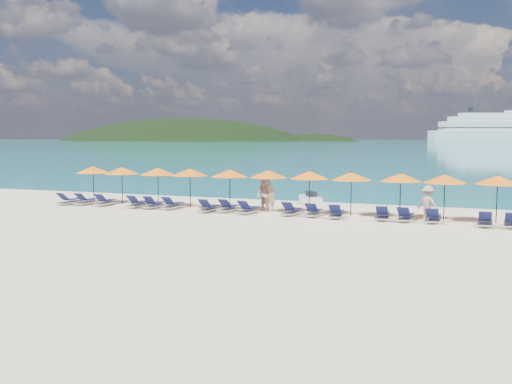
% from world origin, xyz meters
% --- Properties ---
extents(ground, '(1400.00, 1400.00, 0.00)m').
position_xyz_m(ground, '(0.00, 0.00, 0.00)').
color(ground, beige).
extents(sea, '(1600.00, 1300.00, 0.01)m').
position_xyz_m(sea, '(0.00, 660.00, 0.01)').
color(sea, '#1FA9B2').
rests_on(sea, ground).
extents(headland_main, '(374.00, 242.00, 126.50)m').
position_xyz_m(headland_main, '(-300.00, 540.00, -38.00)').
color(headland_main, black).
rests_on(headland_main, ground).
extents(headland_small, '(162.00, 126.00, 85.50)m').
position_xyz_m(headland_small, '(-150.00, 560.00, -35.00)').
color(headland_small, black).
rests_on(headland_small, ground).
extents(cruise_ship, '(130.12, 74.18, 37.09)m').
position_xyz_m(cruise_ship, '(32.18, 544.88, 9.65)').
color(cruise_ship, silver).
rests_on(cruise_ship, ground).
extents(jetski, '(1.87, 2.32, 0.79)m').
position_xyz_m(jetski, '(1.41, 8.31, 0.32)').
color(jetski, white).
rests_on(jetski, ground).
extents(beachgoer_a, '(0.69, 0.62, 1.58)m').
position_xyz_m(beachgoer_a, '(0.17, 4.73, 0.79)').
color(beachgoer_a, tan).
rests_on(beachgoer_a, ground).
extents(beachgoer_b, '(1.05, 0.87, 1.88)m').
position_xyz_m(beachgoer_b, '(-0.09, 4.40, 0.94)').
color(beachgoer_b, tan).
rests_on(beachgoer_b, ground).
extents(beachgoer_c, '(1.23, 0.96, 1.73)m').
position_xyz_m(beachgoer_c, '(8.44, 3.80, 0.87)').
color(beachgoer_c, tan).
rests_on(beachgoer_c, ground).
extents(umbrella_0, '(2.10, 2.10, 2.28)m').
position_xyz_m(umbrella_0, '(-11.46, 4.81, 2.02)').
color(umbrella_0, black).
rests_on(umbrella_0, ground).
extents(umbrella_1, '(2.10, 2.10, 2.28)m').
position_xyz_m(umbrella_1, '(-9.26, 4.64, 2.02)').
color(umbrella_1, black).
rests_on(umbrella_1, ground).
extents(umbrella_2, '(2.10, 2.10, 2.28)m').
position_xyz_m(umbrella_2, '(-6.82, 4.71, 2.02)').
color(umbrella_2, black).
rests_on(umbrella_2, ground).
extents(umbrella_3, '(2.10, 2.10, 2.28)m').
position_xyz_m(umbrella_3, '(-4.71, 4.71, 2.02)').
color(umbrella_3, black).
rests_on(umbrella_3, ground).
extents(umbrella_4, '(2.10, 2.10, 2.28)m').
position_xyz_m(umbrella_4, '(-2.21, 4.66, 2.02)').
color(umbrella_4, black).
rests_on(umbrella_4, ground).
extents(umbrella_5, '(2.10, 2.10, 2.28)m').
position_xyz_m(umbrella_5, '(0.02, 4.80, 2.02)').
color(umbrella_5, black).
rests_on(umbrella_5, ground).
extents(umbrella_6, '(2.10, 2.10, 2.28)m').
position_xyz_m(umbrella_6, '(2.32, 4.83, 2.02)').
color(umbrella_6, black).
rests_on(umbrella_6, ground).
extents(umbrella_7, '(2.10, 2.10, 2.28)m').
position_xyz_m(umbrella_7, '(4.58, 4.70, 2.02)').
color(umbrella_7, black).
rests_on(umbrella_7, ground).
extents(umbrella_8, '(2.10, 2.10, 2.28)m').
position_xyz_m(umbrella_8, '(7.03, 4.78, 2.02)').
color(umbrella_8, black).
rests_on(umbrella_8, ground).
extents(umbrella_9, '(2.10, 2.10, 2.28)m').
position_xyz_m(umbrella_9, '(9.14, 4.55, 2.02)').
color(umbrella_9, black).
rests_on(umbrella_9, ground).
extents(umbrella_10, '(2.10, 2.10, 2.28)m').
position_xyz_m(umbrella_10, '(11.48, 4.59, 2.02)').
color(umbrella_10, black).
rests_on(umbrella_10, ground).
extents(lounger_0, '(0.76, 1.75, 0.66)m').
position_xyz_m(lounger_0, '(-12.11, 3.31, 0.24)').
color(lounger_0, silver).
rests_on(lounger_0, ground).
extents(lounger_1, '(0.67, 1.72, 0.66)m').
position_xyz_m(lounger_1, '(-11.07, 3.59, 0.24)').
color(lounger_1, silver).
rests_on(lounger_1, ground).
extents(lounger_2, '(0.72, 1.73, 0.66)m').
position_xyz_m(lounger_2, '(-9.75, 3.62, 0.24)').
color(lounger_2, silver).
rests_on(lounger_2, ground).
extents(lounger_3, '(0.66, 1.71, 0.66)m').
position_xyz_m(lounger_3, '(-7.45, 3.51, 0.24)').
color(lounger_3, silver).
rests_on(lounger_3, ground).
extents(lounger_4, '(0.73, 1.74, 0.66)m').
position_xyz_m(lounger_4, '(-6.42, 3.54, 0.24)').
color(lounger_4, silver).
rests_on(lounger_4, ground).
extents(lounger_5, '(0.65, 1.71, 0.66)m').
position_xyz_m(lounger_5, '(-5.25, 3.64, 0.24)').
color(lounger_5, silver).
rests_on(lounger_5, ground).
extents(lounger_6, '(0.64, 1.71, 0.66)m').
position_xyz_m(lounger_6, '(-2.83, 3.29, 0.24)').
color(lounger_6, silver).
rests_on(lounger_6, ground).
extents(lounger_7, '(0.71, 1.73, 0.66)m').
position_xyz_m(lounger_7, '(-1.81, 3.65, 0.24)').
color(lounger_7, silver).
rests_on(lounger_7, ground).
extents(lounger_8, '(0.78, 1.75, 0.66)m').
position_xyz_m(lounger_8, '(-0.57, 3.38, 0.24)').
color(lounger_8, silver).
rests_on(lounger_8, ground).
extents(lounger_9, '(0.75, 1.74, 0.66)m').
position_xyz_m(lounger_9, '(1.74, 3.63, 0.24)').
color(lounger_9, silver).
rests_on(lounger_9, ground).
extents(lounger_10, '(0.64, 1.71, 0.66)m').
position_xyz_m(lounger_10, '(2.93, 3.57, 0.24)').
color(lounger_10, silver).
rests_on(lounger_10, ground).
extents(lounger_11, '(0.74, 1.74, 0.66)m').
position_xyz_m(lounger_11, '(4.12, 3.45, 0.24)').
color(lounger_11, silver).
rests_on(lounger_11, ground).
extents(lounger_12, '(0.72, 1.73, 0.66)m').
position_xyz_m(lounger_12, '(6.37, 3.64, 0.24)').
color(lounger_12, silver).
rests_on(lounger_12, ground).
extents(lounger_13, '(0.74, 1.74, 0.66)m').
position_xyz_m(lounger_13, '(7.45, 3.58, 0.24)').
color(lounger_13, silver).
rests_on(lounger_13, ground).
extents(lounger_14, '(0.67, 1.72, 0.66)m').
position_xyz_m(lounger_14, '(8.73, 3.60, 0.24)').
color(lounger_14, silver).
rests_on(lounger_14, ground).
extents(lounger_15, '(0.65, 1.71, 0.66)m').
position_xyz_m(lounger_15, '(10.98, 3.27, 0.24)').
color(lounger_15, silver).
rests_on(lounger_15, ground).
extents(lounger_16, '(0.68, 1.72, 0.66)m').
position_xyz_m(lounger_16, '(12.07, 3.34, 0.24)').
color(lounger_16, silver).
rests_on(lounger_16, ground).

